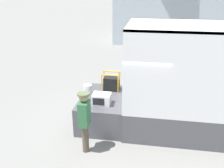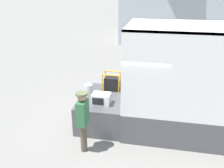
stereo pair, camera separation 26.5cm
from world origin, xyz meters
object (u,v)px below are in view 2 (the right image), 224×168
portable_generator (112,83)px  orange_bucket (88,89)px  microwave (101,99)px  worker_person (83,116)px

portable_generator → orange_bucket: (-0.70, -0.54, -0.06)m
microwave → orange_bucket: 0.83m
orange_bucket → worker_person: (0.37, -1.77, 0.01)m
microwave → orange_bucket: bearing=135.1°
orange_bucket → worker_person: bearing=-78.2°
portable_generator → orange_bucket: size_ratio=1.76×
portable_generator → microwave: bearing=-95.5°
microwave → worker_person: size_ratio=0.31×
microwave → portable_generator: 1.13m
microwave → orange_bucket: orange_bucket is taller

